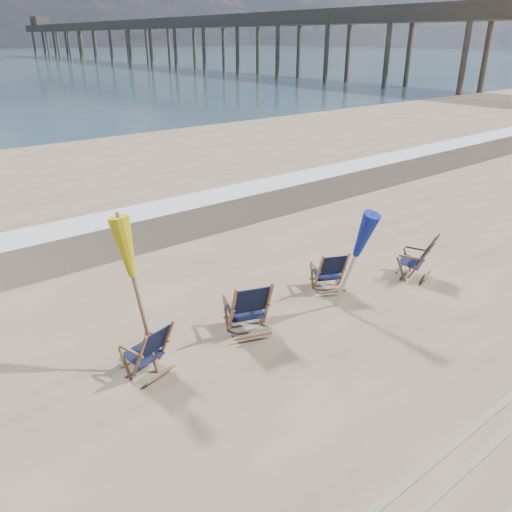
{
  "coord_description": "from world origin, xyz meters",
  "views": [
    {
      "loc": [
        -5.18,
        -4.35,
        4.57
      ],
      "look_at": [
        0.0,
        2.2,
        0.9
      ],
      "focal_mm": 35.0,
      "sensor_mm": 36.0,
      "label": 1
    }
  ],
  "objects_px": {
    "beach_chair_0": "(166,343)",
    "beach_chair_2": "(344,271)",
    "beach_chair_3": "(427,253)",
    "umbrella_blue": "(354,234)",
    "beach_chair_1": "(268,307)",
    "umbrella_yellow": "(135,256)",
    "fishing_pier": "(165,37)"
  },
  "relations": [
    {
      "from": "umbrella_yellow",
      "to": "beach_chair_3",
      "type": "bearing_deg",
      "value": -6.18
    },
    {
      "from": "umbrella_yellow",
      "to": "fishing_pier",
      "type": "height_order",
      "value": "fishing_pier"
    },
    {
      "from": "beach_chair_1",
      "to": "umbrella_blue",
      "type": "bearing_deg",
      "value": -171.47
    },
    {
      "from": "beach_chair_2",
      "to": "umbrella_yellow",
      "type": "height_order",
      "value": "umbrella_yellow"
    },
    {
      "from": "beach_chair_3",
      "to": "fishing_pier",
      "type": "bearing_deg",
      "value": -137.7
    },
    {
      "from": "beach_chair_0",
      "to": "umbrella_yellow",
      "type": "distance_m",
      "value": 1.43
    },
    {
      "from": "beach_chair_2",
      "to": "fishing_pier",
      "type": "xyz_separation_m",
      "value": [
        36.49,
        72.61,
        4.2
      ]
    },
    {
      "from": "beach_chair_2",
      "to": "umbrella_yellow",
      "type": "distance_m",
      "value": 4.36
    },
    {
      "from": "beach_chair_1",
      "to": "umbrella_yellow",
      "type": "bearing_deg",
      "value": 7.84
    },
    {
      "from": "beach_chair_3",
      "to": "umbrella_blue",
      "type": "xyz_separation_m",
      "value": [
        -2.46,
        -0.07,
        1.05
      ]
    },
    {
      "from": "umbrella_blue",
      "to": "fishing_pier",
      "type": "height_order",
      "value": "fishing_pier"
    },
    {
      "from": "beach_chair_0",
      "to": "umbrella_blue",
      "type": "bearing_deg",
      "value": 156.8
    },
    {
      "from": "beach_chair_3",
      "to": "umbrella_blue",
      "type": "height_order",
      "value": "umbrella_blue"
    },
    {
      "from": "beach_chair_1",
      "to": "beach_chair_3",
      "type": "height_order",
      "value": "beach_chair_1"
    },
    {
      "from": "beach_chair_3",
      "to": "umbrella_yellow",
      "type": "bearing_deg",
      "value": -28.6
    },
    {
      "from": "fishing_pier",
      "to": "umbrella_yellow",
      "type": "bearing_deg",
      "value": -119.28
    },
    {
      "from": "fishing_pier",
      "to": "beach_chair_3",
      "type": "bearing_deg",
      "value": -115.28
    },
    {
      "from": "beach_chair_0",
      "to": "beach_chair_1",
      "type": "distance_m",
      "value": 1.78
    },
    {
      "from": "beach_chair_1",
      "to": "umbrella_yellow",
      "type": "xyz_separation_m",
      "value": [
        -2.02,
        0.42,
        1.3
      ]
    },
    {
      "from": "beach_chair_1",
      "to": "umbrella_yellow",
      "type": "height_order",
      "value": "umbrella_yellow"
    },
    {
      "from": "beach_chair_1",
      "to": "fishing_pier",
      "type": "distance_m",
      "value": 82.57
    },
    {
      "from": "beach_chair_0",
      "to": "umbrella_blue",
      "type": "relative_size",
      "value": 0.44
    },
    {
      "from": "beach_chair_3",
      "to": "umbrella_yellow",
      "type": "distance_m",
      "value": 6.28
    },
    {
      "from": "beach_chair_2",
      "to": "umbrella_blue",
      "type": "xyz_separation_m",
      "value": [
        -0.5,
        -0.58,
        1.06
      ]
    },
    {
      "from": "beach_chair_2",
      "to": "beach_chair_3",
      "type": "bearing_deg",
      "value": -169.64
    },
    {
      "from": "beach_chair_0",
      "to": "umbrella_blue",
      "type": "xyz_separation_m",
      "value": [
        3.39,
        -0.51,
        1.07
      ]
    },
    {
      "from": "beach_chair_0",
      "to": "beach_chair_3",
      "type": "bearing_deg",
      "value": 161.12
    },
    {
      "from": "beach_chair_0",
      "to": "beach_chair_1",
      "type": "height_order",
      "value": "beach_chair_1"
    },
    {
      "from": "umbrella_blue",
      "to": "beach_chair_1",
      "type": "bearing_deg",
      "value": 168.98
    },
    {
      "from": "beach_chair_3",
      "to": "beach_chair_0",
      "type": "bearing_deg",
      "value": -26.72
    },
    {
      "from": "beach_chair_2",
      "to": "beach_chair_3",
      "type": "xyz_separation_m",
      "value": [
        1.96,
        -0.51,
        0.02
      ]
    },
    {
      "from": "beach_chair_0",
      "to": "beach_chair_2",
      "type": "xyz_separation_m",
      "value": [
        3.89,
        0.07,
        0.0
      ]
    }
  ]
}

